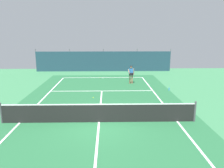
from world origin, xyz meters
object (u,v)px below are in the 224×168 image
Objects in this scene: tennis_player at (131,73)px; water_bottle at (169,89)px; tennis_ball_near_player at (93,98)px; tennis_net at (99,113)px; tennis_ball_midcourt at (100,78)px.

water_bottle is (2.82, -2.61, -0.84)m from tennis_player.
tennis_ball_near_player is at bearing 49.73° from tennis_player.
tennis_player is at bearing 55.34° from tennis_ball_near_player.
tennis_net is 42.17× the size of water_bottle.
tennis_player reaches higher than tennis_net.
tennis_net is 6.17× the size of tennis_player.
tennis_ball_midcourt is 7.78m from water_bottle.
tennis_player is 5.70m from tennis_ball_near_player.
tennis_player is at bearing -41.55° from tennis_ball_midcourt.
tennis_player is at bearing 73.87° from tennis_net.
tennis_player is at bearing 137.26° from water_bottle.
tennis_player reaches higher than tennis_ball_near_player.
tennis_player is 24.85× the size of tennis_ball_near_player.
tennis_net is 9.45m from tennis_player.
water_bottle is at bearing -42.14° from tennis_ball_midcourt.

